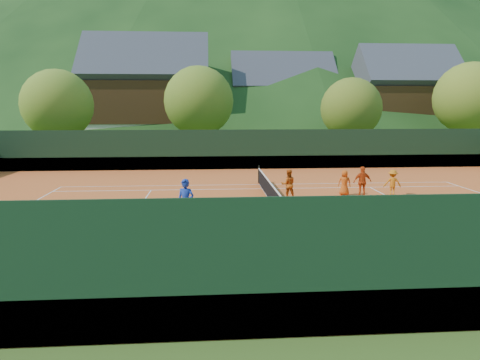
{
  "coord_description": "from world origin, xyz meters",
  "views": [
    {
      "loc": [
        -3.01,
        -20.13,
        4.78
      ],
      "look_at": [
        -1.6,
        0.0,
        1.27
      ],
      "focal_mm": 32.0,
      "sensor_mm": 36.0,
      "label": 1
    }
  ],
  "objects": [
    {
      "name": "tennis_ball_6",
      "position": [
        -2.49,
        -8.79,
        0.05
      ],
      "size": [
        0.07,
        0.07,
        0.07
      ],
      "primitive_type": "sphere",
      "color": "#BCD523",
      "rests_on": "clay_court"
    },
    {
      "name": "tennis_ball_13",
      "position": [
        0.46,
        -8.75,
        0.05
      ],
      "size": [
        0.07,
        0.07,
        0.07
      ],
      "primitive_type": "sphere",
      "color": "#BCD523",
      "rests_on": "clay_court"
    },
    {
      "name": "tree_d",
      "position": [
        22.0,
        20.0,
        5.52
      ],
      "size": [
        6.8,
        6.8,
        8.93
      ],
      "color": "#3D2918",
      "rests_on": "ground"
    },
    {
      "name": "tree_b",
      "position": [
        -4.0,
        20.0,
        5.19
      ],
      "size": [
        6.4,
        6.4,
        8.4
      ],
      "color": "#3D2918",
      "rests_on": "ground"
    },
    {
      "name": "tennis_ball_17",
      "position": [
        1.33,
        -6.47,
        0.05
      ],
      "size": [
        0.07,
        0.07,
        0.07
      ],
      "primitive_type": "sphere",
      "color": "#BCD523",
      "rests_on": "clay_court"
    },
    {
      "name": "tennis_ball_3",
      "position": [
        -8.41,
        -3.64,
        0.05
      ],
      "size": [
        0.07,
        0.07,
        0.07
      ],
      "primitive_type": "sphere",
      "color": "#BCD523",
      "rests_on": "clay_court"
    },
    {
      "name": "clay_court",
      "position": [
        0.0,
        0.0,
        0.01
      ],
      "size": [
        40.0,
        24.0,
        0.02
      ],
      "primitive_type": "cube",
      "color": "#C95420",
      "rests_on": "ground"
    },
    {
      "name": "student_a",
      "position": [
        0.99,
        1.26,
        0.79
      ],
      "size": [
        0.75,
        0.59,
        1.54
      ],
      "primitive_type": "imported",
      "rotation": [
        0.0,
        0.0,
        3.14
      ],
      "color": "#D35612",
      "rests_on": "clay_court"
    },
    {
      "name": "tennis_ball_10",
      "position": [
        -2.9,
        -9.48,
        0.05
      ],
      "size": [
        0.07,
        0.07,
        0.07
      ],
      "primitive_type": "sphere",
      "color": "#BCD523",
      "rests_on": "clay_court"
    },
    {
      "name": "tree_c",
      "position": [
        10.0,
        19.0,
        4.54
      ],
      "size": [
        5.6,
        5.6,
        7.35
      ],
      "color": "#41271A",
      "rests_on": "ground"
    },
    {
      "name": "tennis_ball_9",
      "position": [
        4.65,
        -3.44,
        0.05
      ],
      "size": [
        0.07,
        0.07,
        0.07
      ],
      "primitive_type": "sphere",
      "color": "#BCD523",
      "rests_on": "clay_court"
    },
    {
      "name": "tennis_net",
      "position": [
        0.0,
        0.0,
        0.52
      ],
      "size": [
        0.1,
        12.07,
        1.1
      ],
      "color": "black",
      "rests_on": "clay_court"
    },
    {
      "name": "student_c",
      "position": [
        4.17,
        1.97,
        0.71
      ],
      "size": [
        0.74,
        0.56,
        1.38
      ],
      "primitive_type": "imported",
      "rotation": [
        0.0,
        0.0,
        2.95
      ],
      "color": "#CE5012",
      "rests_on": "clay_court"
    },
    {
      "name": "tennis_ball_5",
      "position": [
        4.46,
        -2.47,
        0.05
      ],
      "size": [
        0.07,
        0.07,
        0.07
      ],
      "primitive_type": "sphere",
      "color": "#BCD523",
      "rests_on": "clay_court"
    },
    {
      "name": "tree_a",
      "position": [
        -16.0,
        18.0,
        4.87
      ],
      "size": [
        6.0,
        6.0,
        7.88
      ],
      "color": "#412C1A",
      "rests_on": "ground"
    },
    {
      "name": "chalet_mid",
      "position": [
        6.0,
        34.0,
        4.99
      ],
      "size": [
        12.65,
        8.82,
        11.45
      ],
      "color": "beige",
      "rests_on": "ground"
    },
    {
      "name": "tennis_ball_12",
      "position": [
        2.81,
        -6.52,
        0.05
      ],
      "size": [
        0.07,
        0.07,
        0.07
      ],
      "primitive_type": "sphere",
      "color": "#BCD523",
      "rests_on": "clay_court"
    },
    {
      "name": "tennis_ball_4",
      "position": [
        -6.31,
        -5.62,
        0.05
      ],
      "size": [
        0.07,
        0.07,
        0.07
      ],
      "primitive_type": "sphere",
      "color": "#BCD523",
      "rests_on": "clay_court"
    },
    {
      "name": "tennis_ball_11",
      "position": [
        -7.94,
        -9.14,
        0.05
      ],
      "size": [
        0.07,
        0.07,
        0.07
      ],
      "primitive_type": "sphere",
      "color": "#BCD523",
      "rests_on": "clay_court"
    },
    {
      "name": "chalet_left",
      "position": [
        -10.0,
        30.0,
        5.65
      ],
      "size": [
        13.8,
        9.93,
        12.92
      ],
      "color": "beige",
      "rests_on": "ground"
    },
    {
      "name": "coach",
      "position": [
        -4.0,
        -3.48,
        0.98
      ],
      "size": [
        0.81,
        0.66,
        1.92
      ],
      "primitive_type": "imported",
      "rotation": [
        0.0,
        0.0,
        -0.34
      ],
      "color": "navy",
      "rests_on": "clay_court"
    },
    {
      "name": "tennis_ball_8",
      "position": [
        -1.15,
        -1.89,
        0.05
      ],
      "size": [
        0.07,
        0.07,
        0.07
      ],
      "primitive_type": "sphere",
      "color": "#BCD523",
      "rests_on": "clay_court"
    },
    {
      "name": "tennis_ball_14",
      "position": [
        -7.85,
        -5.93,
        0.05
      ],
      "size": [
        0.07,
        0.07,
        0.07
      ],
      "primitive_type": "sphere",
      "color": "#BCD523",
      "rests_on": "clay_court"
    },
    {
      "name": "tennis_ball_2",
      "position": [
        -6.57,
        -1.86,
        0.05
      ],
      "size": [
        0.07,
        0.07,
        0.07
      ],
      "primitive_type": "sphere",
      "color": "#BCD523",
      "rests_on": "clay_court"
    },
    {
      "name": "tennis_ball_0",
      "position": [
        -3.89,
        -4.68,
        0.05
      ],
      "size": [
        0.07,
        0.07,
        0.07
      ],
      "primitive_type": "sphere",
      "color": "#BCD523",
      "rests_on": "clay_court"
    },
    {
      "name": "tennis_ball_1",
      "position": [
        0.19,
        -9.04,
        0.05
      ],
      "size": [
        0.07,
        0.07,
        0.07
      ],
      "primitive_type": "sphere",
      "color": "#BCD523",
      "rests_on": "clay_court"
    },
    {
      "name": "tennis_ball_16",
      "position": [
        -2.07,
        -8.9,
        0.05
      ],
      "size": [
        0.07,
        0.07,
        0.07
      ],
      "primitive_type": "sphere",
      "color": "#BCD523",
      "rests_on": "clay_court"
    },
    {
      "name": "ball_hopper",
      "position": [
        -7.99,
        -4.89,
        0.77
      ],
      "size": [
        0.57,
        0.57,
        1.0
      ],
      "color": "black",
      "rests_on": "clay_court"
    },
    {
      "name": "student_b",
      "position": [
        4.97,
        1.49,
        0.84
      ],
      "size": [
        0.96,
        0.42,
        1.63
      ],
      "primitive_type": "imported",
      "rotation": [
        0.0,
        0.0,
        3.16
      ],
      "color": "#D74913",
      "rests_on": "clay_court"
    },
    {
      "name": "ground",
      "position": [
        0.0,
        0.0,
        0.0
      ],
      "size": [
        400.0,
        400.0,
        0.0
      ],
      "primitive_type": "plane",
      "color": "#2E4B17",
      "rests_on": "ground"
    },
    {
      "name": "court_lines",
      "position": [
        0.0,
        0.0,
        0.02
      ],
      "size": [
        23.83,
        11.03,
        0.0
      ],
      "color": "silver",
      "rests_on": "clay_court"
    },
    {
      "name": "student_d",
      "position": [
        6.7,
        1.72,
        0.72
      ],
      "size": [
        0.98,
        0.68,
        1.4
      ],
      "primitive_type": "imported",
      "rotation": [
        0.0,
        0.0,
        2.95
      ],
      "color": "orange",
      "rests_on": "clay_court"
    },
    {
      "name": "chalet_right",
      "position": [
        20.0,
        30.0,
        5.26
      ],
      "size": [
        11.5,
        8.82,
        11.91
      ],
      "color": "beige",
      "rests_on": "ground"
    },
    {
      "name": "tennis_ball_7",
      "position": [
        4.36,
        -7.73,
        0.05
      ],
      "size": [
        0.07,
        0.07,
        0.07
      ],
      "primitive_type": "sphere",
      "color": "#BCD523",
      "rests_on": "clay_court"
    },
    {
      "name": "perimeter_fence",
      "position": [
        0.0,
        0.0,
        1.27
      ],
      "size": [
        40.4,
        24.24,
        3.0
      ],
      "color": "black",
      "rests_on": "clay_court"
    }
  ]
}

